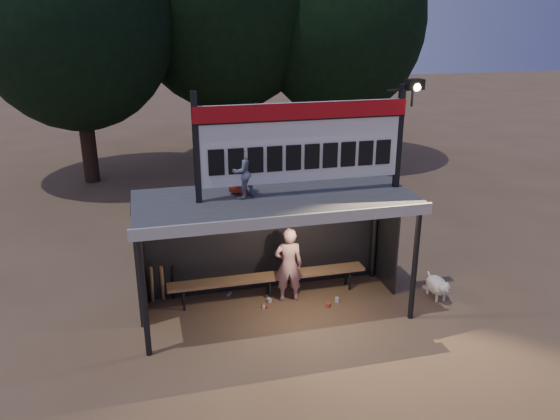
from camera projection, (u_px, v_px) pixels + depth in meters
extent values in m
plane|color=brown|center=(275.00, 310.00, 10.54)|extent=(80.00, 80.00, 0.00)
imported|color=silver|center=(289.00, 265.00, 10.67)|extent=(0.61, 0.45, 1.53)
imported|color=gray|center=(242.00, 171.00, 9.51)|extent=(0.60, 0.58, 0.98)
imported|color=#A9261A|center=(238.00, 168.00, 9.73)|extent=(0.57, 0.53, 0.97)
cube|color=#3C3C3E|center=(275.00, 199.00, 9.78)|extent=(5.00, 2.00, 0.12)
cube|color=beige|center=(290.00, 221.00, 8.86)|extent=(5.10, 0.06, 0.20)
cylinder|color=black|center=(144.00, 296.00, 8.79)|extent=(0.10, 0.10, 2.20)
cylinder|color=black|center=(415.00, 265.00, 9.90)|extent=(0.10, 0.10, 2.20)
cylinder|color=black|center=(142.00, 252.00, 10.43)|extent=(0.10, 0.10, 2.20)
cylinder|color=black|center=(375.00, 229.00, 11.55)|extent=(0.10, 0.10, 2.20)
cube|color=black|center=(263.00, 238.00, 11.08)|extent=(5.00, 0.04, 2.20)
cube|color=black|center=(137.00, 261.00, 10.04)|extent=(0.04, 1.00, 2.20)
cube|color=black|center=(387.00, 236.00, 11.20)|extent=(0.04, 1.00, 2.20)
cylinder|color=black|center=(263.00, 189.00, 10.73)|extent=(5.00, 0.06, 0.06)
cube|color=black|center=(196.00, 149.00, 9.12)|extent=(0.10, 0.10, 1.90)
cube|color=black|center=(399.00, 137.00, 9.98)|extent=(0.10, 0.10, 1.90)
cube|color=silver|center=(302.00, 143.00, 9.55)|extent=(3.80, 0.08, 1.40)
cube|color=#A50B12|center=(303.00, 111.00, 9.32)|extent=(3.80, 0.04, 0.28)
cube|color=black|center=(303.00, 120.00, 9.36)|extent=(3.80, 0.02, 0.03)
cube|color=black|center=(216.00, 163.00, 9.24)|extent=(0.27, 0.03, 0.45)
cube|color=black|center=(236.00, 161.00, 9.32)|extent=(0.27, 0.03, 0.45)
cube|color=black|center=(256.00, 160.00, 9.39)|extent=(0.27, 0.03, 0.45)
cube|color=black|center=(275.00, 159.00, 9.47)|extent=(0.27, 0.03, 0.45)
cube|color=black|center=(294.00, 158.00, 9.55)|extent=(0.27, 0.03, 0.45)
cube|color=black|center=(312.00, 156.00, 9.63)|extent=(0.27, 0.03, 0.45)
cube|color=black|center=(330.00, 155.00, 9.71)|extent=(0.27, 0.03, 0.45)
cube|color=black|center=(348.00, 154.00, 9.79)|extent=(0.27, 0.03, 0.45)
cube|color=black|center=(366.00, 153.00, 9.87)|extent=(0.27, 0.03, 0.45)
cube|color=black|center=(383.00, 152.00, 9.95)|extent=(0.27, 0.03, 0.45)
cylinder|color=black|center=(400.00, 90.00, 9.68)|extent=(0.50, 0.04, 0.04)
cylinder|color=black|center=(412.00, 98.00, 9.79)|extent=(0.04, 0.04, 0.30)
cube|color=black|center=(415.00, 84.00, 9.66)|extent=(0.30, 0.22, 0.18)
sphere|color=#FFD88C|center=(417.00, 87.00, 9.59)|extent=(0.14, 0.14, 0.14)
cube|color=olive|center=(268.00, 277.00, 10.89)|extent=(4.00, 0.35, 0.06)
cylinder|color=black|center=(184.00, 300.00, 10.46)|extent=(0.05, 0.05, 0.45)
cylinder|color=black|center=(183.00, 294.00, 10.68)|extent=(0.05, 0.05, 0.45)
cylinder|color=black|center=(270.00, 289.00, 10.86)|extent=(0.05, 0.05, 0.45)
cylinder|color=black|center=(267.00, 284.00, 11.07)|extent=(0.05, 0.05, 0.45)
cylinder|color=black|center=(350.00, 280.00, 11.25)|extent=(0.05, 0.05, 0.45)
cylinder|color=black|center=(346.00, 275.00, 11.47)|extent=(0.05, 0.05, 0.45)
cylinder|color=#311F15|center=(86.00, 127.00, 18.10)|extent=(0.50, 0.50, 3.74)
ellipsoid|color=black|center=(72.00, 10.00, 16.87)|extent=(6.46, 6.46, 7.48)
cylinder|color=black|center=(228.00, 108.00, 20.56)|extent=(0.50, 0.50, 4.18)
cylinder|color=#2E2114|center=(337.00, 116.00, 20.69)|extent=(0.50, 0.50, 3.52)
ellipsoid|color=black|center=(340.00, 20.00, 19.53)|extent=(6.08, 6.08, 7.04)
ellipsoid|color=beige|center=(437.00, 285.00, 10.93)|extent=(0.36, 0.58, 0.36)
sphere|color=white|center=(444.00, 288.00, 10.64)|extent=(0.22, 0.22, 0.22)
cone|color=beige|center=(447.00, 291.00, 10.56)|extent=(0.10, 0.10, 0.10)
cone|color=beige|center=(443.00, 284.00, 10.58)|extent=(0.06, 0.06, 0.07)
cone|color=beige|center=(448.00, 283.00, 10.60)|extent=(0.06, 0.06, 0.07)
cylinder|color=beige|center=(437.00, 298.00, 10.81)|extent=(0.05, 0.05, 0.18)
cylinder|color=beige|center=(444.00, 297.00, 10.84)|extent=(0.05, 0.05, 0.18)
cylinder|color=white|center=(428.00, 290.00, 11.14)|extent=(0.05, 0.05, 0.18)
cylinder|color=beige|center=(435.00, 289.00, 11.17)|extent=(0.05, 0.05, 0.18)
cylinder|color=silver|center=(430.00, 276.00, 11.18)|extent=(0.04, 0.16, 0.14)
cylinder|color=olive|center=(152.00, 284.00, 10.62)|extent=(0.08, 0.27, 0.84)
cylinder|color=#996F47|center=(162.00, 283.00, 10.66)|extent=(0.07, 0.30, 0.83)
cylinder|color=black|center=(173.00, 282.00, 10.71)|extent=(0.09, 0.33, 0.83)
cube|color=red|center=(328.00, 305.00, 10.64)|extent=(0.11, 0.12, 0.08)
cylinder|color=#B5B6BB|center=(229.00, 294.00, 11.06)|extent=(0.13, 0.14, 0.07)
cube|color=beige|center=(269.00, 300.00, 10.82)|extent=(0.09, 0.12, 0.08)
cylinder|color=#AF301E|center=(265.00, 306.00, 10.61)|extent=(0.13, 0.14, 0.07)
cube|color=#B9B9BF|center=(337.00, 300.00, 10.84)|extent=(0.10, 0.12, 0.08)
cylinder|color=beige|center=(264.00, 307.00, 10.59)|extent=(0.10, 0.14, 0.07)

